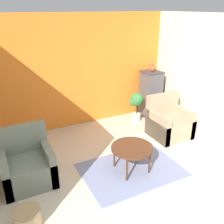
# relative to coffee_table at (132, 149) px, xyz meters

# --- Properties ---
(ground_plane) EXTENTS (20.00, 20.00, 0.00)m
(ground_plane) POSITION_rel_coffee_table_xyz_m (-0.07, -1.01, -0.44)
(ground_plane) COLOR beige
(ground_plane) RESTS_ON ground
(wall_back_accent) EXTENTS (4.54, 0.06, 2.62)m
(wall_back_accent) POSITION_rel_coffee_table_xyz_m (-0.07, 2.29, 0.87)
(wall_back_accent) COLOR orange
(wall_back_accent) RESTS_ON ground_plane
(wall_right) EXTENTS (0.06, 3.27, 2.62)m
(wall_right) POSITION_rel_coffee_table_xyz_m (2.17, 0.62, 0.87)
(wall_right) COLOR beige
(wall_right) RESTS_ON ground_plane
(area_rug) EXTENTS (1.75, 1.25, 0.01)m
(area_rug) POSITION_rel_coffee_table_xyz_m (0.00, 0.00, -0.43)
(area_rug) COLOR slate
(area_rug) RESTS_ON ground_plane
(coffee_table) EXTENTS (0.73, 0.73, 0.48)m
(coffee_table) POSITION_rel_coffee_table_xyz_m (0.00, 0.00, 0.00)
(coffee_table) COLOR #472819
(coffee_table) RESTS_ON ground_plane
(armchair_left) EXTENTS (0.81, 0.77, 0.92)m
(armchair_left) POSITION_rel_coffee_table_xyz_m (-1.70, 0.53, -0.14)
(armchair_left) COLOR slate
(armchair_left) RESTS_ON ground_plane
(armchair_right) EXTENTS (0.81, 0.77, 0.92)m
(armchair_right) POSITION_rel_coffee_table_xyz_m (1.43, 0.76, -0.14)
(armchair_right) COLOR #9E896B
(armchair_right) RESTS_ON ground_plane
(birdcage) EXTENTS (0.47, 0.47, 1.21)m
(birdcage) POSITION_rel_coffee_table_xyz_m (1.73, 1.91, 0.17)
(birdcage) COLOR #353539
(birdcage) RESTS_ON ground_plane
(parrot) EXTENTS (0.12, 0.21, 0.25)m
(parrot) POSITION_rel_coffee_table_xyz_m (1.73, 1.91, 0.88)
(parrot) COLOR #D14C2D
(parrot) RESTS_ON birdcage
(potted_plant) EXTENTS (0.37, 0.33, 0.74)m
(potted_plant) POSITION_rel_coffee_table_xyz_m (1.21, 1.77, 0.05)
(potted_plant) COLOR beige
(potted_plant) RESTS_ON ground_plane
(wicker_basket) EXTENTS (0.36, 0.36, 0.26)m
(wicker_basket) POSITION_rel_coffee_table_xyz_m (-1.88, -0.44, -0.29)
(wicker_basket) COLOR tan
(wicker_basket) RESTS_ON ground_plane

